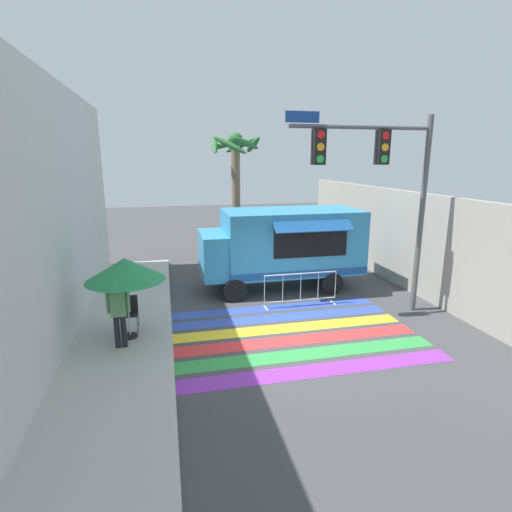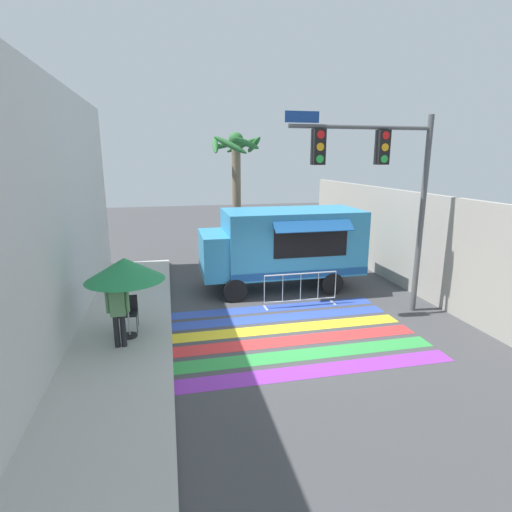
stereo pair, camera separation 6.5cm
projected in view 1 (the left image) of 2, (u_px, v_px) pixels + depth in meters
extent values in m
plane|color=#424244|center=(290.00, 332.00, 10.57)|extent=(60.00, 60.00, 0.00)
cube|color=#B7B5AD|center=(78.00, 350.00, 9.41)|extent=(4.40, 16.00, 0.16)
cube|color=silver|center=(47.00, 221.00, 8.61)|extent=(0.25, 16.00, 6.34)
cube|color=#A39E93|center=(404.00, 239.00, 14.11)|extent=(0.20, 16.00, 3.39)
cube|color=purple|center=(319.00, 370.00, 8.65)|extent=(6.40, 0.56, 0.01)
cube|color=green|center=(307.00, 354.00, 9.37)|extent=(6.40, 0.56, 0.01)
cube|color=red|center=(296.00, 340.00, 10.09)|extent=(6.40, 0.56, 0.01)
cube|color=yellow|center=(287.00, 328.00, 10.81)|extent=(6.40, 0.56, 0.01)
cube|color=#334FB2|center=(280.00, 317.00, 11.53)|extent=(6.40, 0.56, 0.01)
cube|color=#334FB2|center=(273.00, 308.00, 12.25)|extent=(6.40, 0.56, 0.01)
cube|color=#338CBF|center=(291.00, 241.00, 13.90)|extent=(4.67, 2.32, 2.14)
cube|color=#338CBF|center=(225.00, 254.00, 13.48)|extent=(1.65, 2.14, 1.45)
cube|color=#1E232D|center=(202.00, 244.00, 13.23)|extent=(0.06, 1.86, 0.55)
cube|color=black|center=(311.00, 242.00, 12.81)|extent=(2.47, 0.03, 0.97)
cube|color=#194C8C|center=(314.00, 226.00, 12.48)|extent=(2.57, 0.43, 0.31)
cube|color=#194C8C|center=(302.00, 274.00, 13.01)|extent=(4.67, 0.01, 0.24)
cylinder|color=black|center=(235.00, 290.00, 12.73)|extent=(0.76, 0.22, 0.76)
cylinder|color=black|center=(225.00, 272.00, 14.75)|extent=(0.76, 0.22, 0.76)
cylinder|color=black|center=(331.00, 283.00, 13.44)|extent=(0.76, 0.22, 0.76)
cylinder|color=black|center=(309.00, 267.00, 15.47)|extent=(0.76, 0.22, 0.76)
cylinder|color=#515456|center=(421.00, 218.00, 11.46)|extent=(0.16, 0.16, 5.63)
cylinder|color=#515456|center=(362.00, 127.00, 10.45)|extent=(4.03, 0.11, 0.11)
cube|color=black|center=(382.00, 147.00, 10.67)|extent=(0.32, 0.28, 0.90)
cylinder|color=red|center=(386.00, 135.00, 10.47)|extent=(0.20, 0.02, 0.20)
cylinder|color=#F2A519|center=(385.00, 147.00, 10.54)|extent=(0.20, 0.02, 0.20)
cylinder|color=green|center=(384.00, 159.00, 10.61)|extent=(0.20, 0.02, 0.20)
cube|color=black|center=(319.00, 147.00, 10.28)|extent=(0.32, 0.28, 0.90)
cylinder|color=red|center=(321.00, 135.00, 10.07)|extent=(0.20, 0.02, 0.20)
cylinder|color=#F2A519|center=(321.00, 147.00, 10.14)|extent=(0.20, 0.02, 0.20)
cylinder|color=green|center=(320.00, 159.00, 10.22)|extent=(0.20, 0.02, 0.20)
cube|color=navy|center=(302.00, 117.00, 10.01)|extent=(0.90, 0.02, 0.28)
cylinder|color=black|center=(130.00, 336.00, 9.90)|extent=(0.36, 0.36, 0.06)
cylinder|color=#B2B2B7|center=(127.00, 299.00, 9.67)|extent=(0.04, 0.04, 2.03)
cone|color=#268C4C|center=(125.00, 269.00, 9.49)|extent=(1.88, 1.88, 0.55)
cylinder|color=#4C4C51|center=(119.00, 327.00, 10.00)|extent=(0.02, 0.02, 0.43)
cylinder|color=#4C4C51|center=(137.00, 325.00, 10.09)|extent=(0.02, 0.02, 0.43)
cylinder|color=#4C4C51|center=(121.00, 320.00, 10.42)|extent=(0.02, 0.02, 0.43)
cylinder|color=#4C4C51|center=(138.00, 318.00, 10.52)|extent=(0.02, 0.02, 0.43)
cube|color=black|center=(128.00, 314.00, 10.20)|extent=(0.47, 0.47, 0.03)
cube|color=black|center=(128.00, 303.00, 10.36)|extent=(0.47, 0.03, 0.41)
cylinder|color=black|center=(117.00, 332.00, 9.29)|extent=(0.13, 0.13, 0.78)
cylinder|color=black|center=(124.00, 331.00, 9.32)|extent=(0.13, 0.13, 0.78)
cube|color=#598C59|center=(118.00, 303.00, 9.14)|extent=(0.34, 0.20, 0.63)
cylinder|color=#598C59|center=(108.00, 302.00, 9.08)|extent=(0.09, 0.09, 0.54)
cylinder|color=#598C59|center=(128.00, 301.00, 9.18)|extent=(0.09, 0.09, 0.54)
sphere|color=#9E7051|center=(116.00, 284.00, 9.03)|extent=(0.22, 0.22, 0.22)
cylinder|color=#B7BABF|center=(301.00, 274.00, 12.20)|extent=(2.30, 0.04, 0.04)
cylinder|color=#B7BABF|center=(300.00, 300.00, 12.40)|extent=(2.30, 0.04, 0.04)
cylinder|color=#B7BABF|center=(264.00, 290.00, 12.05)|extent=(0.02, 0.02, 0.86)
cylinder|color=#B7BABF|center=(283.00, 288.00, 12.18)|extent=(0.02, 0.02, 0.86)
cylinder|color=#B7BABF|center=(301.00, 287.00, 12.30)|extent=(0.02, 0.02, 0.86)
cylinder|color=#B7BABF|center=(318.00, 286.00, 12.42)|extent=(0.02, 0.02, 0.86)
cylinder|color=#B7BABF|center=(335.00, 284.00, 12.55)|extent=(0.02, 0.02, 0.86)
cube|color=#B7BABF|center=(266.00, 308.00, 12.21)|extent=(0.06, 0.44, 0.03)
cube|color=#B7BABF|center=(333.00, 303.00, 12.68)|extent=(0.06, 0.44, 0.03)
cylinder|color=#7A664C|center=(236.00, 205.00, 16.90)|extent=(0.36, 0.36, 5.07)
sphere|color=#2D6B33|center=(235.00, 140.00, 16.26)|extent=(0.60, 0.60, 0.60)
ellipsoid|color=#2D6B33|center=(253.00, 145.00, 16.57)|extent=(0.43, 1.55, 0.78)
ellipsoid|color=#2D6B33|center=(241.00, 145.00, 16.98)|extent=(1.35, 0.87, 0.76)
ellipsoid|color=#2D6B33|center=(226.00, 144.00, 16.83)|extent=(1.36, 0.77, 0.59)
ellipsoid|color=#2D6B33|center=(215.00, 145.00, 16.21)|extent=(0.40, 1.66, 0.87)
ellipsoid|color=#2D6B33|center=(230.00, 145.00, 15.62)|extent=(1.40, 0.88, 0.86)
ellipsoid|color=#2D6B33|center=(246.00, 143.00, 15.83)|extent=(1.29, 0.90, 0.60)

